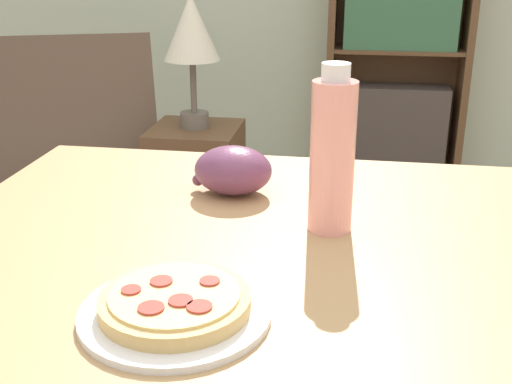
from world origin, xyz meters
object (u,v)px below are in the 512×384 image
Objects in this scene: pizza_on_plate at (175,306)px; bookshelf at (397,61)px; drink_bottle at (332,155)px; lounge_chair_near at (72,198)px; table_lamp at (192,34)px; grape_bunch at (232,170)px; side_table at (197,195)px.

bookshelf reaches higher than pizza_on_plate.
drink_bottle is 1.74m from lounge_chair_near.
table_lamp reaches higher than lounge_chair_near.
bookshelf is (0.42, 2.32, -0.17)m from grape_bunch.
table_lamp is (-0.58, 1.36, 0.01)m from drink_bottle.
table_lamp is (-0.40, 1.66, 0.12)m from pizza_on_plate.
grape_bunch is at bearing -72.30° from side_table.
side_table is (-0.39, 1.22, -0.54)m from grape_bunch.
table_lamp is at bearing 113.13° from drink_bottle.
grape_bunch is 1.40m from side_table.
lounge_chair_near is 1.91× the size of table_lamp.
pizza_on_plate is 0.44× the size of side_table.
pizza_on_plate reaches higher than side_table.
grape_bunch is 0.25m from drink_bottle.
pizza_on_plate is at bearing -80.70° from lounge_chair_near.
table_lamp is at bearing 103.60° from pizza_on_plate.
side_table is at bearing 103.60° from pizza_on_plate.
pizza_on_plate is 0.26× the size of lounge_chair_near.
table_lamp is (-0.81, -1.09, 0.26)m from bookshelf.
lounge_chair_near is (-0.88, 1.54, -0.51)m from pizza_on_plate.
pizza_on_plate is at bearing -76.40° from side_table.
bookshelf is at bearing 79.70° from grape_bunch.
drink_bottle reaches higher than grape_bunch.
pizza_on_plate is at bearing -88.46° from grape_bunch.
drink_bottle is at bearing -95.36° from bookshelf.
side_table is at bearing 107.70° from grape_bunch.
lounge_chair_near is (-0.87, 1.10, -0.54)m from grape_bunch.
lounge_chair_near is 0.80m from table_lamp.
bookshelf is 1.39m from table_lamp.
bookshelf is 2.87× the size of table_lamp.
grape_bunch is 0.28× the size of side_table.
grape_bunch is 0.31× the size of table_lamp.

